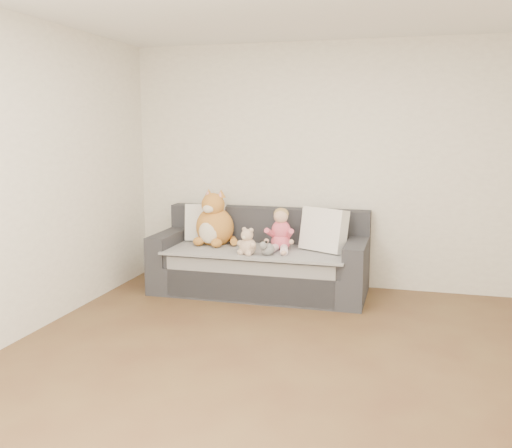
{
  "coord_description": "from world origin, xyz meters",
  "views": [
    {
      "loc": [
        0.79,
        -3.58,
        1.71
      ],
      "look_at": [
        -0.71,
        1.87,
        0.75
      ],
      "focal_mm": 40.0,
      "sensor_mm": 36.0,
      "label": 1
    }
  ],
  "objects_px": {
    "teddy_bear": "(247,244)",
    "sofa": "(261,262)",
    "plush_cat": "(214,223)",
    "toddler": "(280,232)",
    "sippy_cup": "(244,244)"
  },
  "relations": [
    {
      "from": "plush_cat",
      "to": "teddy_bear",
      "type": "relative_size",
      "value": 2.26
    },
    {
      "from": "plush_cat",
      "to": "toddler",
      "type": "bearing_deg",
      "value": 3.06
    },
    {
      "from": "teddy_bear",
      "to": "toddler",
      "type": "bearing_deg",
      "value": 69.05
    },
    {
      "from": "plush_cat",
      "to": "teddy_bear",
      "type": "height_order",
      "value": "plush_cat"
    },
    {
      "from": "sofa",
      "to": "toddler",
      "type": "bearing_deg",
      "value": -17.7
    },
    {
      "from": "sofa",
      "to": "plush_cat",
      "type": "distance_m",
      "value": 0.65
    },
    {
      "from": "plush_cat",
      "to": "sippy_cup",
      "type": "bearing_deg",
      "value": -16.78
    },
    {
      "from": "toddler",
      "to": "teddy_bear",
      "type": "height_order",
      "value": "toddler"
    },
    {
      "from": "teddy_bear",
      "to": "sofa",
      "type": "bearing_deg",
      "value": 104.31
    },
    {
      "from": "toddler",
      "to": "plush_cat",
      "type": "xyz_separation_m",
      "value": [
        -0.74,
        0.08,
        0.05
      ]
    },
    {
      "from": "sofa",
      "to": "sippy_cup",
      "type": "bearing_deg",
      "value": -124.58
    },
    {
      "from": "toddler",
      "to": "sippy_cup",
      "type": "distance_m",
      "value": 0.39
    },
    {
      "from": "sippy_cup",
      "to": "sofa",
      "type": "bearing_deg",
      "value": 55.42
    },
    {
      "from": "toddler",
      "to": "plush_cat",
      "type": "bearing_deg",
      "value": 169.25
    },
    {
      "from": "toddler",
      "to": "sippy_cup",
      "type": "height_order",
      "value": "toddler"
    }
  ]
}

